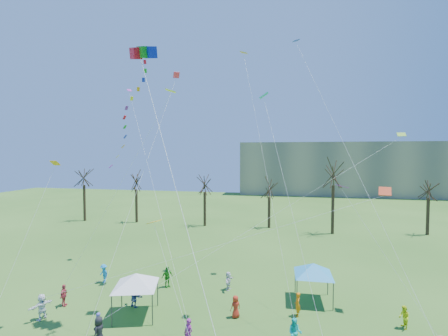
% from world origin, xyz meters
% --- Properties ---
extents(distant_building, '(60.00, 14.00, 15.00)m').
position_xyz_m(distant_building, '(22.00, 82.00, 7.50)').
color(distant_building, gray).
rests_on(distant_building, ground).
extents(bare_tree_row, '(70.19, 7.51, 11.18)m').
position_xyz_m(bare_tree_row, '(1.45, 35.84, 6.78)').
color(bare_tree_row, black).
rests_on(bare_tree_row, ground).
extents(big_box_kite, '(5.12, 5.47, 20.15)m').
position_xyz_m(big_box_kite, '(-5.07, 5.88, 14.32)').
color(big_box_kite, red).
rests_on(big_box_kite, ground).
extents(canopy_tent_white, '(4.05, 4.05, 3.16)m').
position_xyz_m(canopy_tent_white, '(-5.96, 7.67, 2.67)').
color(canopy_tent_white, '#3F3F44').
rests_on(canopy_tent_white, ground).
extents(canopy_tent_blue, '(4.10, 4.10, 3.08)m').
position_xyz_m(canopy_tent_blue, '(6.91, 12.54, 2.61)').
color(canopy_tent_blue, '#3F3F44').
rests_on(canopy_tent_blue, ground).
extents(festival_crowd, '(26.51, 13.82, 1.84)m').
position_xyz_m(festival_crowd, '(-1.56, 6.71, 0.85)').
color(festival_crowd, red).
rests_on(festival_crowd, ground).
extents(small_kites_aloft, '(26.38, 17.03, 32.12)m').
position_xyz_m(small_kites_aloft, '(0.59, 10.30, 13.56)').
color(small_kites_aloft, orange).
rests_on(small_kites_aloft, ground).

